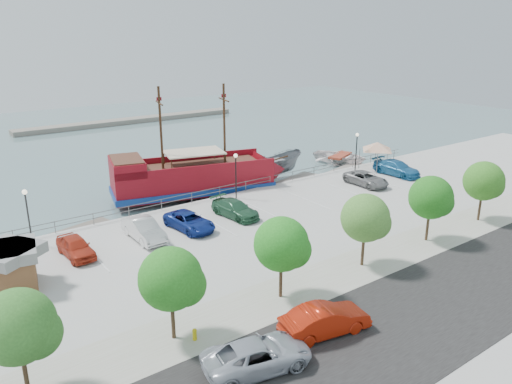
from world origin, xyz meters
TOP-DOWN VIEW (x-y plane):
  - ground at (0.00, 0.00)m, footprint 160.00×160.00m
  - street at (0.00, -16.00)m, footprint 100.00×8.00m
  - sidewalk at (0.00, -10.00)m, footprint 100.00×4.00m
  - seawall_railing at (0.00, 7.80)m, footprint 50.00×0.06m
  - far_shore at (10.00, 55.00)m, footprint 40.00×3.00m
  - pirate_ship at (-0.23, 11.61)m, footprint 18.66×9.17m
  - patrol_boat at (8.97, 11.87)m, footprint 6.99×2.66m
  - speedboat at (19.54, 12.31)m, footprint 6.97×8.01m
  - dock_west at (-14.22, 9.20)m, footprint 6.70×3.38m
  - dock_mid at (9.21, 9.20)m, footprint 8.02×4.06m
  - dock_east at (17.31, 9.20)m, footprint 7.42×3.80m
  - shed at (-20.61, 0.43)m, footprint 3.93×3.93m
  - canopy_tent at (18.43, 5.64)m, footprint 4.42×4.42m
  - street_van at (-12.97, -14.46)m, footprint 5.58×3.40m
  - street_sedan at (-8.48, -14.25)m, footprint 5.05×2.55m
  - fire_hydrant at (-14.24, -10.80)m, footprint 0.24×0.24m
  - lamp_post_left at (-18.00, 6.50)m, footprint 0.36×0.36m
  - lamp_post_mid at (0.00, 6.50)m, footprint 0.36×0.36m
  - lamp_post_right at (16.00, 6.50)m, footprint 0.36×0.36m
  - tree_a at (-21.85, -10.07)m, footprint 3.30×3.20m
  - tree_b at (-14.85, -10.07)m, footprint 3.30×3.20m
  - tree_c at (-7.85, -10.07)m, footprint 3.30×3.20m
  - tree_d at (-0.85, -10.07)m, footprint 3.30×3.20m
  - tree_e at (6.15, -10.07)m, footprint 3.30×3.20m
  - tree_f at (13.15, -10.07)m, footprint 3.30×3.20m
  - parked_car_a at (-15.97, 2.75)m, footprint 1.91×4.26m
  - parked_car_b at (-10.91, 2.68)m, footprint 1.74×4.80m
  - parked_car_c at (-7.21, 2.40)m, footprint 2.75×5.04m
  - parked_car_d at (-2.76, 2.58)m, footprint 2.53×5.03m
  - parked_car_g at (12.88, 2.14)m, footprint 2.31×4.92m
  - parked_car_h at (18.38, 2.74)m, footprint 2.43×5.50m

SIDE VIEW (x-z plane):
  - ground at x=0.00m, z-range -1.00..-1.00m
  - dock_west at x=-14.22m, z-range -1.00..-0.63m
  - dock_east at x=17.31m, z-range -1.00..-0.59m
  - dock_mid at x=9.21m, z-range -1.00..-0.56m
  - far_shore at x=10.00m, z-range -1.00..-0.20m
  - speedboat at x=19.54m, z-range -1.00..0.39m
  - street at x=0.00m, z-range -0.01..0.03m
  - sidewalk at x=0.00m, z-range -0.01..0.04m
  - patrol_boat at x=8.97m, z-range -1.00..1.70m
  - fire_hydrant at x=-14.24m, z-range 0.03..0.71m
  - seawall_railing at x=0.00m, z-range 0.03..1.03m
  - parked_car_c at x=-7.21m, z-range 0.00..1.34m
  - parked_car_g at x=12.88m, z-range 0.00..1.36m
  - parked_car_d at x=-2.76m, z-range 0.00..1.40m
  - parked_car_a at x=-15.97m, z-range 0.00..1.42m
  - street_van at x=-12.97m, z-range 0.00..1.45m
  - parked_car_h at x=18.38m, z-range 0.00..1.57m
  - parked_car_b at x=-10.91m, z-range 0.00..1.57m
  - street_sedan at x=-8.48m, z-range 0.00..1.59m
  - pirate_ship at x=-0.23m, z-range -4.84..6.71m
  - shed at x=-20.61m, z-range 0.09..2.84m
  - lamp_post_left at x=-18.00m, z-range 0.80..5.08m
  - lamp_post_mid at x=0.00m, z-range 0.80..5.08m
  - lamp_post_right at x=16.00m, z-range 0.80..5.08m
  - canopy_tent at x=18.43m, z-range 1.32..4.89m
  - tree_a at x=-21.85m, z-range 0.80..5.80m
  - tree_b at x=-14.85m, z-range 0.80..5.80m
  - tree_c at x=-7.85m, z-range 0.80..5.80m
  - tree_d at x=-0.85m, z-range 0.80..5.80m
  - tree_e at x=6.15m, z-range 0.80..5.80m
  - tree_f at x=13.15m, z-range 0.80..5.80m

